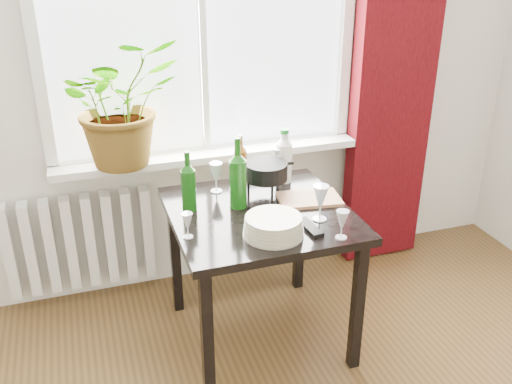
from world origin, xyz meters
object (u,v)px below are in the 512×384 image
object	(u,v)px
potted_plant	(121,103)
wineglass_front_left	(188,225)
bottle_amber	(240,160)
cutting_board	(309,199)
wine_bottle_right	(238,172)
cleaning_bottle	(284,155)
plate_stack	(273,226)
wineglass_back_left	(216,177)
tv_remote	(310,227)
radiator	(80,242)
wineglass_back_center	(280,164)
table	(260,228)
wineglass_far_right	(342,224)
wine_bottle_left	(188,181)
fondue_pot	(266,178)
wineglass_front_right	(320,203)

from	to	relation	value
potted_plant	wineglass_front_left	world-z (taller)	potted_plant
bottle_amber	cutting_board	size ratio (longest dim) A/B	0.92
wine_bottle_right	bottle_amber	world-z (taller)	wine_bottle_right
cleaning_bottle	plate_stack	size ratio (longest dim) A/B	1.10
wineglass_back_left	tv_remote	world-z (taller)	wineglass_back_left
radiator	bottle_amber	bearing A→B (deg)	-19.74
potted_plant	wineglass_back_center	world-z (taller)	potted_plant
potted_plant	cutting_board	distance (m)	1.07
table	wineglass_back_left	xyz separation A→B (m)	(-0.14, 0.28, 0.17)
wineglass_front_left	cutting_board	world-z (taller)	wineglass_front_left
cleaning_bottle	wineglass_front_left	bearing A→B (deg)	-144.06
potted_plant	wineglass_far_right	size ratio (longest dim) A/B	4.84
wine_bottle_right	wineglass_back_center	xyz separation A→B (m)	(0.30, 0.23, -0.08)
wine_bottle_left	fondue_pot	distance (m)	0.42
bottle_amber	tv_remote	xyz separation A→B (m)	(0.15, -0.57, -0.13)
bottle_amber	plate_stack	distance (m)	0.58
wine_bottle_left	wineglass_back_left	xyz separation A→B (m)	(0.18, 0.16, -0.07)
cleaning_bottle	wineglass_front_left	world-z (taller)	cleaning_bottle
wineglass_far_right	plate_stack	bearing A→B (deg)	156.16
wine_bottle_right	wineglass_front_right	bearing A→B (deg)	-38.29
tv_remote	wine_bottle_right	bearing A→B (deg)	121.98
radiator	wineglass_back_left	bearing A→B (deg)	-26.16
table	wine_bottle_left	world-z (taller)	wine_bottle_left
radiator	wineglass_front_right	size ratio (longest dim) A/B	4.53
cleaning_bottle	cutting_board	distance (m)	0.30
potted_plant	tv_remote	xyz separation A→B (m)	(0.71, -0.80, -0.43)
potted_plant	wine_bottle_right	bearing A→B (deg)	-45.26
wineglass_front_right	fondue_pot	bearing A→B (deg)	112.02
radiator	cutting_board	bearing A→B (deg)	-28.03
radiator	wine_bottle_right	bearing A→B (deg)	-35.76
wineglass_back_left	cutting_board	world-z (taller)	wineglass_back_left
radiator	table	distance (m)	1.09
wineglass_back_left	fondue_pot	distance (m)	0.26
wineglass_back_center	cutting_board	size ratio (longest dim) A/B	0.63
wineglass_back_center	wineglass_back_left	size ratio (longest dim) A/B	1.20
potted_plant	bottle_amber	size ratio (longest dim) A/B	2.34
bottle_amber	wineglass_back_left	xyz separation A→B (m)	(-0.14, -0.04, -0.06)
potted_plant	tv_remote	distance (m)	1.15
wineglass_back_center	plate_stack	world-z (taller)	wineglass_back_center
wineglass_front_right	wineglass_back_center	xyz separation A→B (m)	(-0.02, 0.48, 0.01)
radiator	tv_remote	bearing A→B (deg)	-41.02
wineglass_far_right	cleaning_bottle	bearing A→B (deg)	91.64
tv_remote	wineglass_back_left	bearing A→B (deg)	114.83
plate_stack	fondue_pot	world-z (taller)	fondue_pot
wineglass_front_right	plate_stack	xyz separation A→B (m)	(-0.25, -0.07, -0.04)
potted_plant	wineglass_back_left	size ratio (longest dim) A/B	4.10
wineglass_front_right	potted_plant	bearing A→B (deg)	137.37
table	cleaning_bottle	distance (m)	0.45
wineglass_back_left	cleaning_bottle	bearing A→B (deg)	2.51
wineglass_back_center	cutting_board	world-z (taller)	wineglass_back_center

